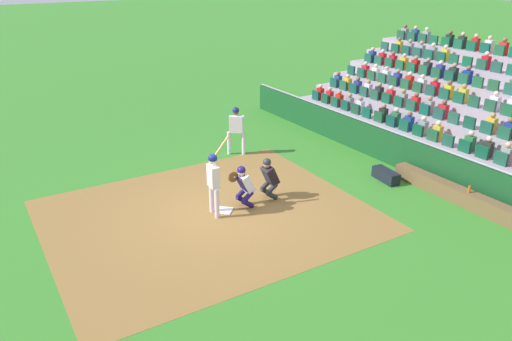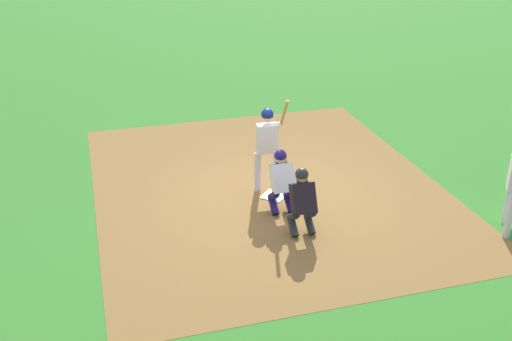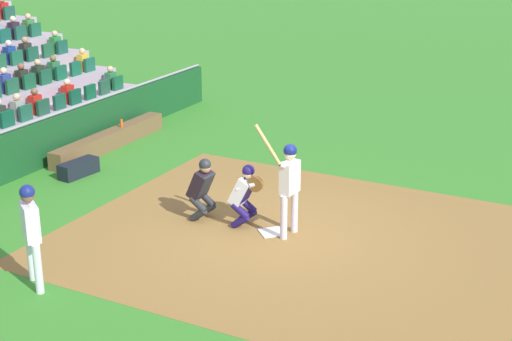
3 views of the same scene
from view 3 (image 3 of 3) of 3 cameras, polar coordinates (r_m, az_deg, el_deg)
The scene contains 11 objects.
ground_plane at distance 14.46m, azimuth 1.20°, elevation -4.69°, with size 160.00×160.00×0.00m, color #358028.
infield_dirt_patch at distance 14.27m, azimuth 3.02°, elevation -5.04°, with size 7.07×8.42×0.01m, color olive.
home_plate_marker at distance 14.45m, azimuth 1.20°, elevation -4.63°, with size 0.44×0.44×0.02m, color white.
batter_at_plate at distance 13.95m, azimuth 2.48°, elevation -0.68°, with size 0.57×0.76×2.14m.
catcher_crouching at distance 14.48m, azimuth -0.81°, elevation -1.60°, with size 0.47×0.71×1.28m.
home_plate_umpire at distance 14.84m, azimuth -4.03°, elevation -1.17°, with size 0.47×0.47×1.29m.
dugout_wall at distance 17.91m, azimuth -18.04°, elevation 1.04°, with size 16.49×0.24×1.18m.
dugout_bench at distance 19.74m, azimuth -10.88°, elevation 2.28°, with size 4.18×0.40×0.44m, color brown.
water_bottle_on_bench at distance 20.00m, azimuth -10.03°, elevation 3.51°, with size 0.07×0.07×0.20m, color #D65519.
equipment_duffel_bag at distance 17.85m, azimuth -13.12°, elevation 0.16°, with size 0.98×0.36×0.36m, color black.
on_deck_batter at distance 12.61m, azimuth -16.51°, elevation -3.95°, with size 0.50×0.61×1.75m.
Camera 3 is at (11.92, 5.71, 5.87)m, focal length 53.49 mm.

